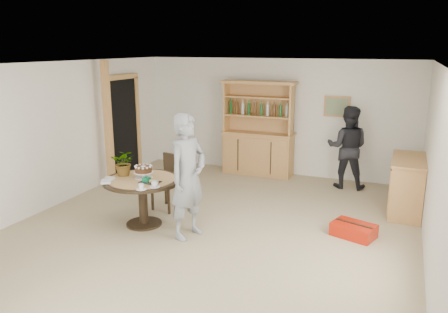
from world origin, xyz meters
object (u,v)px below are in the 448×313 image
(hutch, at_px, (258,143))
(dining_table, at_px, (142,188))
(teen_boy, at_px, (188,177))
(red_suitcase, at_px, (354,230))
(dining_chair, at_px, (170,178))
(adult_person, at_px, (347,147))
(sideboard, at_px, (407,185))

(hutch, height_order, dining_table, hutch)
(hutch, bearing_deg, dining_table, -102.69)
(teen_boy, bearing_deg, hutch, 17.57)
(red_suitcase, bearing_deg, dining_chair, -162.19)
(teen_boy, bearing_deg, dining_chair, 58.28)
(dining_table, xyz_separation_m, dining_chair, (0.01, 0.83, -0.07))
(adult_person, relative_size, red_suitcase, 2.36)
(dining_table, relative_size, dining_chair, 1.27)
(dining_chair, xyz_separation_m, red_suitcase, (3.11, -0.02, -0.43))
(teen_boy, bearing_deg, red_suitcase, -51.89)
(dining_table, height_order, adult_person, adult_person)
(sideboard, bearing_deg, hutch, 157.79)
(red_suitcase, bearing_deg, teen_boy, -140.02)
(dining_table, bearing_deg, red_suitcase, 14.57)
(sideboard, relative_size, dining_table, 1.05)
(sideboard, height_order, dining_chair, dining_chair)
(sideboard, height_order, adult_person, adult_person)
(dining_chair, height_order, red_suitcase, dining_chair)
(sideboard, distance_m, adult_person, 1.54)
(hutch, xyz_separation_m, dining_chair, (-0.76, -2.59, -0.15))
(hutch, relative_size, dining_chair, 2.16)
(dining_chair, bearing_deg, hutch, 83.20)
(dining_table, bearing_deg, adult_person, 49.78)
(dining_chair, bearing_deg, dining_table, -81.42)
(sideboard, bearing_deg, red_suitcase, -116.75)
(dining_table, xyz_separation_m, teen_boy, (0.85, -0.10, 0.32))
(hutch, height_order, teen_boy, hutch)
(dining_table, relative_size, adult_person, 0.73)
(dining_chair, distance_m, red_suitcase, 3.14)
(dining_table, relative_size, red_suitcase, 1.73)
(hutch, distance_m, adult_person, 1.94)
(dining_table, bearing_deg, sideboard, 29.72)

